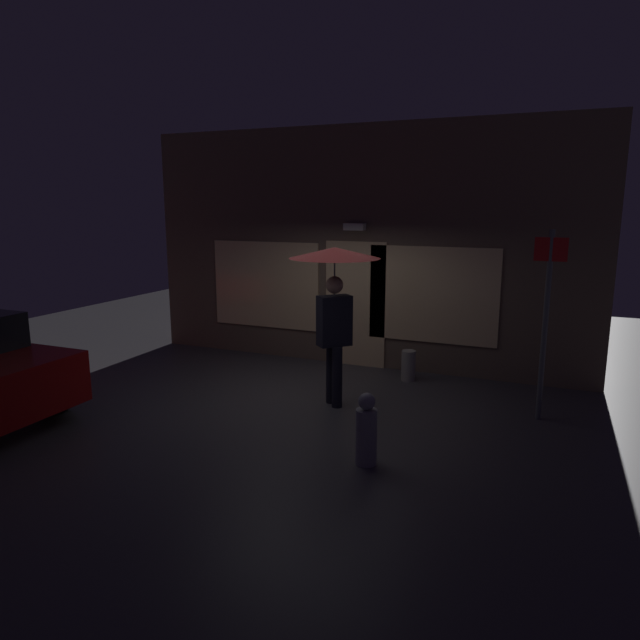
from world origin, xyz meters
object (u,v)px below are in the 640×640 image
object	(u,v)px
street_sign_post	(546,315)
sidewalk_bollard	(408,366)
person_with_umbrella	(335,282)
fire_hydrant	(366,431)

from	to	relation	value
street_sign_post	sidewalk_bollard	distance (m)	2.55
person_with_umbrella	fire_hydrant	world-z (taller)	person_with_umbrella
fire_hydrant	person_with_umbrella	bearing A→B (deg)	122.41
fire_hydrant	sidewalk_bollard	bearing A→B (deg)	96.37
person_with_umbrella	street_sign_post	bearing A→B (deg)	145.34
street_sign_post	sidewalk_bollard	xyz separation A→B (m)	(-2.04, 0.99, -1.17)
street_sign_post	sidewalk_bollard	world-z (taller)	street_sign_post
person_with_umbrella	fire_hydrant	bearing A→B (deg)	76.18
street_sign_post	fire_hydrant	distance (m)	2.96
sidewalk_bollard	fire_hydrant	xyz separation A→B (m)	(0.35, -3.18, 0.13)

